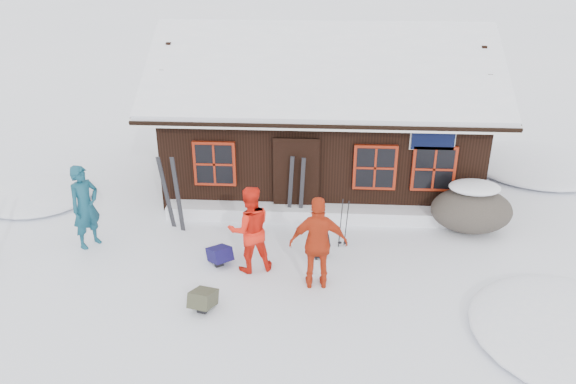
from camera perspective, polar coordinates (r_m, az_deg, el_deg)
name	(u,v)px	position (r m, az deg, el deg)	size (l,w,h in m)	color
ground	(248,266)	(12.14, -4.05, -7.46)	(120.00, 120.00, 0.00)	white
mountain_hut	(322,125)	(15.92, 3.46, 6.82)	(8.90, 6.09, 4.42)	black
snow_drift	(320,213)	(13.92, 3.24, -2.13)	(7.60, 0.60, 0.35)	white
snow_mounds	(326,227)	(13.66, 3.85, -3.53)	(20.60, 13.20, 0.48)	white
skier_teal	(85,207)	(13.21, -19.91, -1.40)	(0.71, 0.46, 1.94)	#114153
skier_orange_left	(250,229)	(11.56, -3.90, -3.80)	(0.92, 0.72, 1.89)	red
skier_orange_right	(318,243)	(10.98, 3.11, -5.23)	(1.14, 0.48, 1.95)	red
skier_crouched	(320,239)	(12.19, 3.30, -4.74)	(0.46, 0.30, 0.93)	black
boulder	(472,209)	(13.93, 18.14, -1.62)	(1.90, 1.42, 1.12)	#4A433B
ski_pair_mid	(172,194)	(13.47, -11.70, -0.25)	(0.60, 0.24, 1.87)	black
ski_pair_right	(296,190)	(13.61, 0.84, 0.21)	(0.46, 0.12, 1.71)	black
ski_poles	(344,224)	(12.61, 5.66, -3.26)	(0.21, 0.11, 1.20)	black
backpack_blue	(220,257)	(12.21, -6.93, -6.57)	(0.41, 0.54, 0.29)	#141045
backpack_olive	(203,302)	(10.89, -8.60, -10.95)	(0.41, 0.54, 0.29)	#3C3D2B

